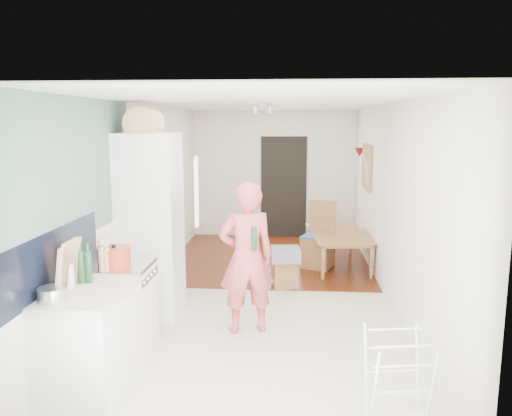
# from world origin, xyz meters

# --- Properties ---
(room_shell) EXTENTS (3.20, 7.00, 2.50)m
(room_shell) POSITION_xyz_m (0.00, 0.00, 1.25)
(room_shell) COLOR white
(room_shell) RESTS_ON ground
(floor) EXTENTS (3.20, 7.00, 0.01)m
(floor) POSITION_xyz_m (0.00, 0.00, 0.00)
(floor) COLOR beige
(floor) RESTS_ON ground
(wood_floor_overlay) EXTENTS (3.20, 3.30, 0.01)m
(wood_floor_overlay) POSITION_xyz_m (0.00, 1.85, 0.01)
(wood_floor_overlay) COLOR #622B13
(wood_floor_overlay) RESTS_ON room_shell
(sage_wall_panel) EXTENTS (0.02, 3.00, 1.30)m
(sage_wall_panel) POSITION_xyz_m (-1.59, -2.00, 1.85)
(sage_wall_panel) COLOR slate
(sage_wall_panel) RESTS_ON room_shell
(tile_splashback) EXTENTS (0.02, 1.90, 0.50)m
(tile_splashback) POSITION_xyz_m (-1.59, -2.55, 1.15)
(tile_splashback) COLOR black
(tile_splashback) RESTS_ON room_shell
(doorway_recess) EXTENTS (0.90, 0.04, 2.00)m
(doorway_recess) POSITION_xyz_m (0.20, 3.48, 1.00)
(doorway_recess) COLOR black
(doorway_recess) RESTS_ON room_shell
(base_cabinet) EXTENTS (0.60, 0.90, 0.86)m
(base_cabinet) POSITION_xyz_m (-1.30, -2.55, 0.43)
(base_cabinet) COLOR white
(base_cabinet) RESTS_ON room_shell
(worktop) EXTENTS (0.62, 0.92, 0.06)m
(worktop) POSITION_xyz_m (-1.30, -2.55, 0.89)
(worktop) COLOR beige
(worktop) RESTS_ON room_shell
(range_cooker) EXTENTS (0.60, 0.60, 0.88)m
(range_cooker) POSITION_xyz_m (-1.30, -1.80, 0.44)
(range_cooker) COLOR white
(range_cooker) RESTS_ON room_shell
(cooker_top) EXTENTS (0.60, 0.60, 0.04)m
(cooker_top) POSITION_xyz_m (-1.30, -1.80, 0.90)
(cooker_top) COLOR silver
(cooker_top) RESTS_ON room_shell
(fridge_housing) EXTENTS (0.66, 0.66, 2.15)m
(fridge_housing) POSITION_xyz_m (-1.27, -0.78, 1.07)
(fridge_housing) COLOR white
(fridge_housing) RESTS_ON room_shell
(fridge_door) EXTENTS (0.14, 0.56, 0.70)m
(fridge_door) POSITION_xyz_m (-0.66, -1.08, 1.55)
(fridge_door) COLOR white
(fridge_door) RESTS_ON room_shell
(fridge_interior) EXTENTS (0.02, 0.52, 0.66)m
(fridge_interior) POSITION_xyz_m (-0.96, -0.78, 1.55)
(fridge_interior) COLOR white
(fridge_interior) RESTS_ON room_shell
(pinboard) EXTENTS (0.03, 0.90, 0.70)m
(pinboard) POSITION_xyz_m (1.58, 1.90, 1.55)
(pinboard) COLOR tan
(pinboard) RESTS_ON room_shell
(pinboard_frame) EXTENTS (0.00, 0.94, 0.74)m
(pinboard_frame) POSITION_xyz_m (1.57, 1.90, 1.55)
(pinboard_frame) COLOR olive
(pinboard_frame) RESTS_ON room_shell
(wall_sconce) EXTENTS (0.18, 0.18, 0.16)m
(wall_sconce) POSITION_xyz_m (1.54, 2.55, 1.75)
(wall_sconce) COLOR maroon
(wall_sconce) RESTS_ON room_shell
(person) EXTENTS (0.82, 0.66, 1.96)m
(person) POSITION_xyz_m (-0.12, -1.16, 0.98)
(person) COLOR #D45253
(person) RESTS_ON floor
(dining_table) EXTENTS (0.86, 1.38, 0.46)m
(dining_table) POSITION_xyz_m (1.14, 1.45, 0.23)
(dining_table) COLOR olive
(dining_table) RESTS_ON floor
(dining_chair) EXTENTS (0.57, 0.57, 1.04)m
(dining_chair) POSITION_xyz_m (0.78, 1.35, 0.52)
(dining_chair) COLOR olive
(dining_chair) RESTS_ON floor
(stool) EXTENTS (0.36, 0.36, 0.39)m
(stool) POSITION_xyz_m (0.26, 0.34, 0.20)
(stool) COLOR olive
(stool) RESTS_ON floor
(grey_drape) EXTENTS (0.43, 0.43, 0.18)m
(grey_drape) POSITION_xyz_m (0.29, 0.32, 0.48)
(grey_drape) COLOR gray
(grey_drape) RESTS_ON stool
(drying_rack) EXTENTS (0.45, 0.42, 0.78)m
(drying_rack) POSITION_xyz_m (1.13, -2.94, 0.39)
(drying_rack) COLOR white
(drying_rack) RESTS_ON floor
(bread_bin) EXTENTS (0.42, 0.40, 0.21)m
(bread_bin) POSITION_xyz_m (-1.27, -0.86, 2.25)
(bread_bin) COLOR tan
(bread_bin) RESTS_ON fridge_housing
(red_casserole) EXTENTS (0.38, 0.38, 0.19)m
(red_casserole) POSITION_xyz_m (-1.30, -1.88, 1.01)
(red_casserole) COLOR red
(red_casserole) RESTS_ON cooker_top
(steel_pan) EXTENTS (0.24, 0.24, 0.11)m
(steel_pan) POSITION_xyz_m (-1.46, -2.82, 0.97)
(steel_pan) COLOR silver
(steel_pan) RESTS_ON worktop
(held_bottle) EXTENTS (0.05, 0.05, 0.25)m
(held_bottle) POSITION_xyz_m (-0.02, -1.27, 1.07)
(held_bottle) COLOR #184022
(held_bottle) RESTS_ON person
(bottle_a) EXTENTS (0.07, 0.07, 0.28)m
(bottle_a) POSITION_xyz_m (-1.41, -2.38, 1.06)
(bottle_a) COLOR #184022
(bottle_a) RESTS_ON worktop
(bottle_b) EXTENTS (0.08, 0.08, 0.28)m
(bottle_b) POSITION_xyz_m (-1.35, -2.36, 1.06)
(bottle_b) COLOR #184022
(bottle_b) RESTS_ON worktop
(bottle_c) EXTENTS (0.09, 0.09, 0.21)m
(bottle_c) POSITION_xyz_m (-1.45, -2.53, 1.03)
(bottle_c) COLOR silver
(bottle_c) RESTS_ON worktop
(pepper_mill_front) EXTENTS (0.08, 0.08, 0.23)m
(pepper_mill_front) POSITION_xyz_m (-1.37, -2.03, 1.04)
(pepper_mill_front) COLOR tan
(pepper_mill_front) RESTS_ON worktop
(pepper_mill_back) EXTENTS (0.07, 0.07, 0.22)m
(pepper_mill_back) POSITION_xyz_m (-1.33, -2.02, 1.03)
(pepper_mill_back) COLOR tan
(pepper_mill_back) RESTS_ON worktop
(chopping_boards) EXTENTS (0.13, 0.30, 0.41)m
(chopping_boards) POSITION_xyz_m (-1.43, -2.57, 1.13)
(chopping_boards) COLOR tan
(chopping_boards) RESTS_ON worktop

